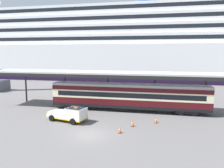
{
  "coord_description": "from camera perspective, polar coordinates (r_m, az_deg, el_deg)",
  "views": [
    {
      "loc": [
        7.27,
        -22.18,
        8.78
      ],
      "look_at": [
        0.79,
        7.72,
        4.5
      ],
      "focal_mm": 36.13,
      "sensor_mm": 36.0,
      "label": 1
    }
  ],
  "objects": [
    {
      "name": "cruise_ship",
      "position": [
        78.5,
        0.89,
        9.48
      ],
      "size": [
        163.9,
        24.63,
        32.69
      ],
      "color": "black",
      "rests_on": "ground"
    },
    {
      "name": "traffic_cone_far",
      "position": [
        25.24,
        1.98,
        -11.52
      ],
      "size": [
        0.36,
        0.36,
        0.73
      ],
      "color": "black",
      "rests_on": "ground"
    },
    {
      "name": "traffic_cone_near",
      "position": [
        27.44,
        5.22,
        -9.9
      ],
      "size": [
        0.36,
        0.36,
        0.77
      ],
      "color": "black",
      "rests_on": "ground"
    },
    {
      "name": "platform_canopy",
      "position": [
        34.1,
        4.37,
        2.53
      ],
      "size": [
        45.51,
        5.01,
        5.84
      ],
      "color": "#BDBDBD",
      "rests_on": "ground"
    },
    {
      "name": "service_truck",
      "position": [
        29.6,
        -10.55,
        -7.44
      ],
      "size": [
        5.54,
        3.25,
        2.02
      ],
      "color": "silver",
      "rests_on": "ground"
    },
    {
      "name": "ground_plane",
      "position": [
        24.94,
        -5.68,
        -12.69
      ],
      "size": [
        400.0,
        400.0,
        0.0
      ],
      "primitive_type": "plane",
      "color": "#5D5A59"
    },
    {
      "name": "traffic_cone_mid",
      "position": [
        29.17,
        11.1,
        -8.98
      ],
      "size": [
        0.36,
        0.36,
        0.72
      ],
      "color": "black",
      "rests_on": "ground"
    },
    {
      "name": "train_carriage",
      "position": [
        34.14,
        4.21,
        -2.98
      ],
      "size": [
        23.5,
        2.81,
        4.11
      ],
      "color": "black",
      "rests_on": "ground"
    }
  ]
}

